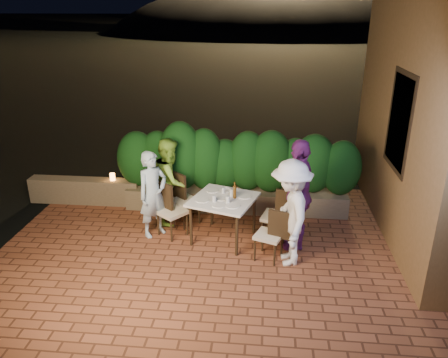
# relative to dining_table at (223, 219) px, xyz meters

# --- Properties ---
(ground) EXTENTS (400.00, 400.00, 0.00)m
(ground) POSITION_rel_dining_table_xyz_m (-0.08, -1.11, -0.40)
(ground) COLOR black
(ground) RESTS_ON ground
(terrace_floor) EXTENTS (7.00, 6.00, 0.15)m
(terrace_floor) POSITION_rel_dining_table_xyz_m (-0.08, -0.61, -0.45)
(terrace_floor) COLOR brown
(terrace_floor) RESTS_ON ground
(building_wall) EXTENTS (1.60, 5.00, 5.00)m
(building_wall) POSITION_rel_dining_table_xyz_m (3.52, 0.89, 2.12)
(building_wall) COLOR brown
(building_wall) RESTS_ON ground
(window_pane) EXTENTS (0.08, 1.00, 1.40)m
(window_pane) POSITION_rel_dining_table_xyz_m (2.74, 0.39, 1.62)
(window_pane) COLOR black
(window_pane) RESTS_ON building_wall
(window_frame) EXTENTS (0.06, 1.15, 1.55)m
(window_frame) POSITION_rel_dining_table_xyz_m (2.73, 0.39, 1.62)
(window_frame) COLOR black
(window_frame) RESTS_ON building_wall
(planter) EXTENTS (4.20, 0.55, 0.40)m
(planter) POSITION_rel_dining_table_xyz_m (0.12, 1.19, -0.17)
(planter) COLOR brown
(planter) RESTS_ON ground
(hedge) EXTENTS (4.00, 0.70, 1.10)m
(hedge) POSITION_rel_dining_table_xyz_m (0.12, 1.19, 0.57)
(hedge) COLOR #103B11
(hedge) RESTS_ON planter
(parapet) EXTENTS (2.20, 0.30, 0.50)m
(parapet) POSITION_rel_dining_table_xyz_m (-2.88, 1.19, -0.12)
(parapet) COLOR brown
(parapet) RESTS_ON ground
(hill) EXTENTS (52.00, 40.00, 22.00)m
(hill) POSITION_rel_dining_table_xyz_m (1.92, 58.89, -4.38)
(hill) COLOR black
(hill) RESTS_ON ground
(dining_table) EXTENTS (1.22, 1.22, 0.75)m
(dining_table) POSITION_rel_dining_table_xyz_m (0.00, 0.00, 0.00)
(dining_table) COLOR white
(dining_table) RESTS_ON ground
(plate_nw) EXTENTS (0.22, 0.22, 0.01)m
(plate_nw) POSITION_rel_dining_table_xyz_m (-0.33, -0.12, 0.38)
(plate_nw) COLOR white
(plate_nw) RESTS_ON dining_table
(plate_sw) EXTENTS (0.20, 0.20, 0.01)m
(plate_sw) POSITION_rel_dining_table_xyz_m (-0.22, 0.28, 0.38)
(plate_sw) COLOR white
(plate_sw) RESTS_ON dining_table
(plate_ne) EXTENTS (0.23, 0.23, 0.01)m
(plate_ne) POSITION_rel_dining_table_xyz_m (0.17, -0.28, 0.38)
(plate_ne) COLOR white
(plate_ne) RESTS_ON dining_table
(plate_se) EXTENTS (0.23, 0.23, 0.01)m
(plate_se) POSITION_rel_dining_table_xyz_m (0.33, 0.11, 0.38)
(plate_se) COLOR white
(plate_se) RESTS_ON dining_table
(plate_centre) EXTENTS (0.24, 0.24, 0.01)m
(plate_centre) POSITION_rel_dining_table_xyz_m (-0.02, 0.00, 0.38)
(plate_centre) COLOR white
(plate_centre) RESTS_ON dining_table
(plate_front) EXTENTS (0.21, 0.21, 0.01)m
(plate_front) POSITION_rel_dining_table_xyz_m (-0.04, -0.28, 0.38)
(plate_front) COLOR white
(plate_front) RESTS_ON dining_table
(glass_nw) EXTENTS (0.06, 0.06, 0.10)m
(glass_nw) POSITION_rel_dining_table_xyz_m (-0.13, -0.14, 0.43)
(glass_nw) COLOR silver
(glass_nw) RESTS_ON dining_table
(glass_sw) EXTENTS (0.06, 0.06, 0.10)m
(glass_sw) POSITION_rel_dining_table_xyz_m (-0.02, 0.21, 0.42)
(glass_sw) COLOR silver
(glass_sw) RESTS_ON dining_table
(glass_ne) EXTENTS (0.07, 0.07, 0.12)m
(glass_ne) POSITION_rel_dining_table_xyz_m (0.09, -0.17, 0.43)
(glass_ne) COLOR silver
(glass_ne) RESTS_ON dining_table
(glass_se) EXTENTS (0.07, 0.07, 0.12)m
(glass_se) POSITION_rel_dining_table_xyz_m (0.13, 0.11, 0.43)
(glass_se) COLOR silver
(glass_se) RESTS_ON dining_table
(beer_bottle) EXTENTS (0.05, 0.05, 0.28)m
(beer_bottle) POSITION_rel_dining_table_xyz_m (0.18, 0.03, 0.51)
(beer_bottle) COLOR #54330E
(beer_bottle) RESTS_ON dining_table
(bowl) EXTENTS (0.22, 0.22, 0.04)m
(bowl) POSITION_rel_dining_table_xyz_m (0.02, 0.30, 0.39)
(bowl) COLOR white
(bowl) RESTS_ON dining_table
(chair_left_front) EXTENTS (0.59, 0.59, 0.91)m
(chair_left_front) POSITION_rel_dining_table_xyz_m (-0.88, 0.05, 0.08)
(chair_left_front) COLOR black
(chair_left_front) RESTS_ON ground
(chair_left_back) EXTENTS (0.60, 0.60, 0.92)m
(chair_left_back) POSITION_rel_dining_table_xyz_m (-0.74, 0.50, 0.09)
(chair_left_back) COLOR black
(chair_left_back) RESTS_ON ground
(chair_right_front) EXTENTS (0.51, 0.51, 0.85)m
(chair_right_front) POSITION_rel_dining_table_xyz_m (0.76, -0.54, 0.05)
(chair_right_front) COLOR black
(chair_right_front) RESTS_ON ground
(chair_right_back) EXTENTS (0.54, 0.54, 0.95)m
(chair_right_back) POSITION_rel_dining_table_xyz_m (0.87, 0.02, 0.10)
(chair_right_back) COLOR black
(chair_right_back) RESTS_ON ground
(diner_blue) EXTENTS (0.63, 0.65, 1.49)m
(diner_blue) POSITION_rel_dining_table_xyz_m (-1.19, 0.05, 0.37)
(diner_blue) COLOR #A7C4D6
(diner_blue) RESTS_ON ground
(diner_green) EXTENTS (0.62, 0.78, 1.55)m
(diner_green) POSITION_rel_dining_table_xyz_m (-1.01, 0.62, 0.40)
(diner_green) COLOR #8FCB3F
(diner_green) RESTS_ON ground
(diner_white) EXTENTS (0.73, 1.13, 1.65)m
(diner_white) POSITION_rel_dining_table_xyz_m (1.05, -0.60, 0.45)
(diner_white) COLOR white
(diner_white) RESTS_ON ground
(diner_purple) EXTENTS (0.52, 1.09, 1.81)m
(diner_purple) POSITION_rel_dining_table_xyz_m (1.19, -0.06, 0.53)
(diner_purple) COLOR #702571
(diner_purple) RESTS_ON ground
(parapet_lamp) EXTENTS (0.10, 0.10, 0.14)m
(parapet_lamp) POSITION_rel_dining_table_xyz_m (-2.29, 1.19, 0.20)
(parapet_lamp) COLOR orange
(parapet_lamp) RESTS_ON parapet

